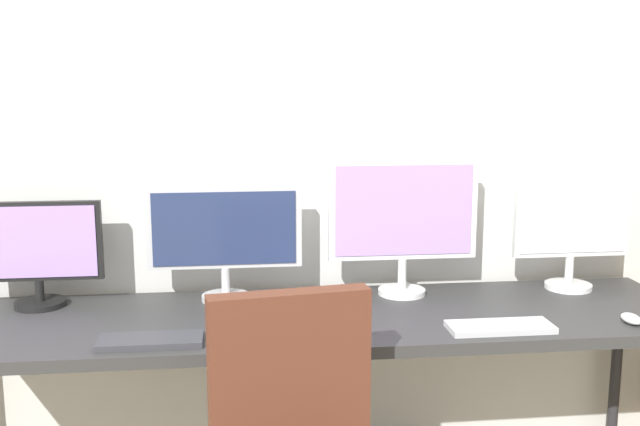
{
  "coord_description": "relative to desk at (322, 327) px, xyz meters",
  "views": [
    {
      "loc": [
        -0.29,
        -1.84,
        1.54
      ],
      "look_at": [
        0.0,
        0.65,
        1.09
      ],
      "focal_mm": 41.32,
      "sensor_mm": 36.0,
      "label": 1
    }
  ],
  "objects": [
    {
      "name": "wall_back",
      "position": [
        0.0,
        0.42,
        0.61
      ],
      "size": [
        5.04,
        0.1,
        2.6
      ],
      "color": "silver",
      "rests_on": "ground_plane"
    },
    {
      "name": "desk",
      "position": [
        0.0,
        0.0,
        0.0
      ],
      "size": [
        2.64,
        0.68,
        0.74
      ],
      "color": "#333333",
      "rests_on": "ground_plane"
    },
    {
      "name": "monitor_far_left",
      "position": [
        -1.0,
        0.21,
        0.25
      ],
      "size": [
        0.46,
        0.18,
        0.38
      ],
      "color": "black",
      "rests_on": "desk"
    },
    {
      "name": "monitor_center_left",
      "position": [
        -0.33,
        0.21,
        0.29
      ],
      "size": [
        0.56,
        0.18,
        0.42
      ],
      "color": "silver",
      "rests_on": "desk"
    },
    {
      "name": "monitor_center_right",
      "position": [
        0.33,
        0.21,
        0.34
      ],
      "size": [
        0.56,
        0.18,
        0.52
      ],
      "color": "silver",
      "rests_on": "desk"
    },
    {
      "name": "monitor_far_right",
      "position": [
        1.0,
        0.21,
        0.32
      ],
      "size": [
        0.46,
        0.18,
        0.49
      ],
      "color": "silver",
      "rests_on": "desk"
    },
    {
      "name": "keyboard_left",
      "position": [
        -0.56,
        -0.23,
        0.06
      ],
      "size": [
        0.32,
        0.13,
        0.02
      ],
      "primitive_type": "cube",
      "color": "#38383D",
      "rests_on": "desk"
    },
    {
      "name": "keyboard_right",
      "position": [
        0.56,
        -0.23,
        0.06
      ],
      "size": [
        0.34,
        0.13,
        0.02
      ],
      "primitive_type": "cube",
      "color": "silver",
      "rests_on": "desk"
    },
    {
      "name": "mouse_right_side",
      "position": [
        1.02,
        -0.22,
        0.06
      ],
      "size": [
        0.06,
        0.1,
        0.03
      ],
      "primitive_type": "ellipsoid",
      "color": "silver",
      "rests_on": "desk"
    },
    {
      "name": "laptop_closed",
      "position": [
        -0.03,
        -0.05,
        0.06
      ],
      "size": [
        0.33,
        0.23,
        0.02
      ],
      "primitive_type": "cube",
      "rotation": [
        0.0,
        0.0,
        0.02
      ],
      "color": "silver",
      "rests_on": "desk"
    }
  ]
}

